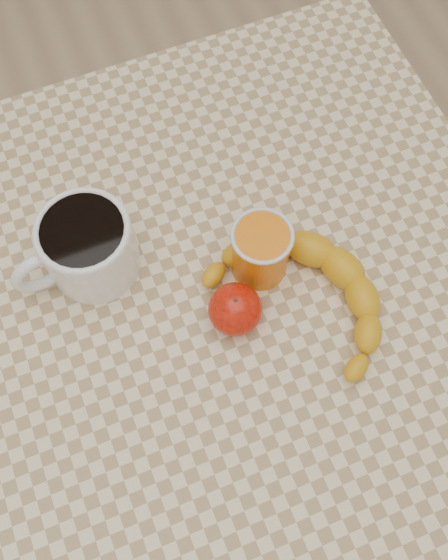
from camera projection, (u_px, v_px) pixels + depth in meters
name	position (u px, v px, depth m)	size (l,w,h in m)	color
ground	(224.00, 406.00, 1.49)	(3.00, 3.00, 0.00)	tan
table	(224.00, 309.00, 0.88)	(0.80, 0.80, 0.75)	beige
coffee_mug	(86.00, 247.00, 0.77)	(0.17, 0.13, 0.10)	white
orange_juice_glass	(261.00, 250.00, 0.77)	(0.08, 0.08, 0.09)	orange
apple	(235.00, 309.00, 0.76)	(0.07, 0.07, 0.06)	#8D0B04
banana	(306.00, 295.00, 0.77)	(0.29, 0.33, 0.04)	gold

